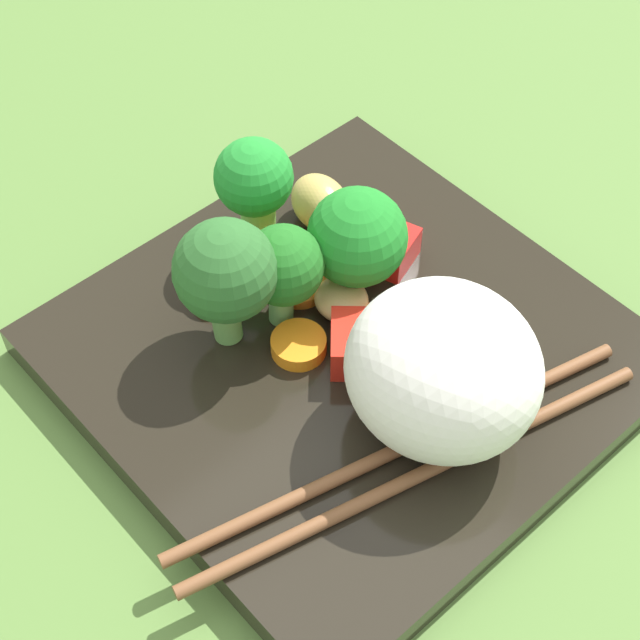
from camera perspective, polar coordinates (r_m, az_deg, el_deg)
ground_plane at (r=49.81cm, az=1.42°, el=-3.25°), size 110.00×110.00×2.00cm
square_plate at (r=48.35cm, az=1.46°, el=-2.00°), size 24.11×24.11×1.62cm
rice_mound at (r=42.89cm, az=7.04°, el=-2.60°), size 8.61×8.22×7.05cm
broccoli_floret_0 at (r=47.54cm, az=2.08°, el=4.58°), size 4.75×4.75×5.84cm
broccoli_floret_1 at (r=49.26cm, az=-3.67°, el=7.58°), size 3.83×3.83×6.41cm
broccoli_floret_2 at (r=46.33cm, az=-2.07°, el=2.95°), size 3.80×3.80×5.43cm
broccoli_floret_3 at (r=45.08cm, az=-5.29°, el=2.62°), size 4.72×4.72×6.79cm
carrot_slice_0 at (r=49.72cm, az=-1.17°, el=2.04°), size 3.54×3.54×0.59cm
carrot_slice_1 at (r=48.16cm, az=3.30°, el=-0.39°), size 2.81×2.81×0.44cm
carrot_slice_2 at (r=50.43cm, az=-4.05°, el=2.84°), size 3.00×3.00×0.63cm
carrot_slice_3 at (r=51.11cm, az=-0.54°, el=3.70°), size 2.94×2.94×0.45cm
carrot_slice_4 at (r=49.57cm, az=-5.86°, el=1.68°), size 3.28×3.28×0.80cm
carrot_slice_5 at (r=47.22cm, az=-1.20°, el=-1.39°), size 3.28×3.28×0.78cm
pepper_chunk_1 at (r=46.42cm, az=2.00°, el=-1.59°), size 4.01×4.01×1.89cm
pepper_chunk_2 at (r=50.67cm, az=3.70°, el=4.07°), size 3.29×3.21×1.71cm
chicken_piece_0 at (r=48.45cm, az=1.20°, el=1.16°), size 3.16×3.04×1.54cm
chicken_piece_1 at (r=52.03cm, az=0.02°, el=6.52°), size 4.06×3.38×2.66cm
chopstick_pair at (r=43.96cm, az=5.03°, el=-7.85°), size 8.16×21.98×0.62cm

